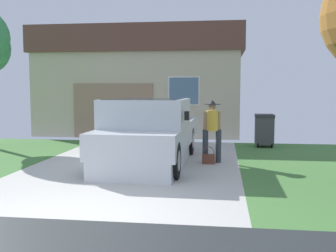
% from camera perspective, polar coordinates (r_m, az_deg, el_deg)
% --- Properties ---
extents(pickup_truck, '(2.17, 5.31, 1.69)m').
position_cam_1_polar(pickup_truck, '(10.30, -2.86, -1.29)').
color(pickup_truck, silver).
rests_on(pickup_truck, ground).
extents(person_with_hat, '(0.49, 0.44, 1.64)m').
position_cam_1_polar(person_with_hat, '(10.61, 6.24, -0.23)').
color(person_with_hat, '#333842').
rests_on(person_with_hat, ground).
extents(handbag, '(0.33, 0.18, 0.44)m').
position_cam_1_polar(handbag, '(10.55, 5.73, -4.54)').
color(handbag, brown).
rests_on(handbag, ground).
extents(house_with_garage, '(8.67, 5.85, 4.45)m').
position_cam_1_polar(house_with_garage, '(18.54, -3.26, 6.26)').
color(house_with_garage, '#C2B597').
rests_on(house_with_garage, ground).
extents(wheeled_trash_bin, '(0.60, 0.72, 1.09)m').
position_cam_1_polar(wheeled_trash_bin, '(13.89, 13.44, -0.44)').
color(wheeled_trash_bin, '#424247').
rests_on(wheeled_trash_bin, ground).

